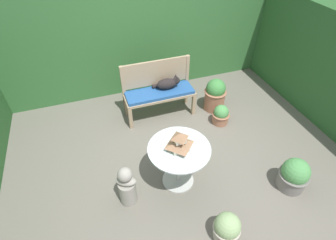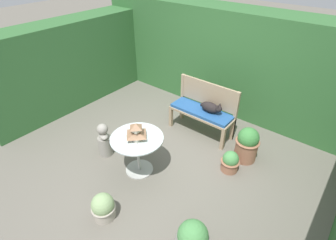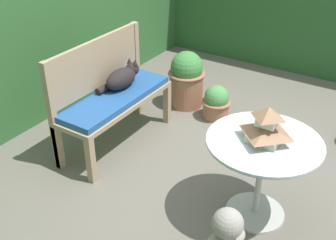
{
  "view_description": "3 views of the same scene",
  "coord_description": "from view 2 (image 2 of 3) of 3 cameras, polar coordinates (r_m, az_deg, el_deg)",
  "views": [
    {
      "loc": [
        -1.02,
        -2.51,
        3.05
      ],
      "look_at": [
        -0.07,
        0.22,
        0.53
      ],
      "focal_mm": 28.0,
      "sensor_mm": 36.0,
      "label": 1
    },
    {
      "loc": [
        2.11,
        -2.55,
        3.05
      ],
      "look_at": [
        -0.28,
        0.42,
        0.45
      ],
      "focal_mm": 28.0,
      "sensor_mm": 36.0,
      "label": 2
    },
    {
      "loc": [
        -2.51,
        -1.19,
        2.23
      ],
      "look_at": [
        0.1,
        0.48,
        0.39
      ],
      "focal_mm": 45.0,
      "sensor_mm": 36.0,
      "label": 3
    }
  ],
  "objects": [
    {
      "name": "potted_plant_bench_right",
      "position": [
        4.5,
        16.83,
        -5.09
      ],
      "size": [
        0.4,
        0.4,
        0.61
      ],
      "color": "#9E664C",
      "rests_on": "ground"
    },
    {
      "name": "bench_backrest",
      "position": [
        4.88,
        8.72,
        4.97
      ],
      "size": [
        1.2,
        0.06,
        0.98
      ],
      "color": "tan",
      "rests_on": "ground"
    },
    {
      "name": "foliage_hedge_back",
      "position": [
        5.66,
        14.55,
        12.23
      ],
      "size": [
        6.4,
        0.79,
        2.05
      ],
      "primitive_type": "cube",
      "color": "#336633",
      "rests_on": "ground"
    },
    {
      "name": "potted_plant_table_far",
      "position": [
        4.31,
        13.38,
        -8.83
      ],
      "size": [
        0.3,
        0.3,
        0.36
      ],
      "color": "#9E664C",
      "rests_on": "ground"
    },
    {
      "name": "foliage_hedge_left",
      "position": [
        6.04,
        -21.53,
        10.97
      ],
      "size": [
        0.7,
        3.5,
        1.78
      ],
      "primitive_type": "cube",
      "color": "#336633",
      "rests_on": "ground"
    },
    {
      "name": "patio_table",
      "position": [
        3.99,
        -6.68,
        -5.38
      ],
      "size": [
        0.8,
        0.8,
        0.66
      ],
      "color": "#B7B7B2",
      "rests_on": "ground"
    },
    {
      "name": "ground",
      "position": [
        4.5,
        -0.61,
        -8.4
      ],
      "size": [
        30.0,
        30.0,
        0.0
      ],
      "primitive_type": "plane",
      "color": "#666056"
    },
    {
      "name": "potted_plant_path_edge",
      "position": [
        3.31,
        5.36,
        -24.44
      ],
      "size": [
        0.4,
        0.4,
        0.49
      ],
      "color": "slate",
      "rests_on": "ground"
    },
    {
      "name": "cat",
      "position": [
        4.75,
        9.36,
        2.72
      ],
      "size": [
        0.47,
        0.21,
        0.23
      ],
      "rotation": [
        0.0,
        0.0,
        -0.02
      ],
      "color": "black",
      "rests_on": "garden_bench"
    },
    {
      "name": "potted_plant_bench_left",
      "position": [
        3.7,
        -13.92,
        -17.91
      ],
      "size": [
        0.32,
        0.32,
        0.39
      ],
      "color": "#ADA393",
      "rests_on": "ground"
    },
    {
      "name": "garden_bust",
      "position": [
        4.53,
        -13.69,
        -4.4
      ],
      "size": [
        0.29,
        0.25,
        0.62
      ],
      "rotation": [
        0.0,
        0.0,
        -0.47
      ],
      "color": "gray",
      "rests_on": "ground"
    },
    {
      "name": "garden_bench",
      "position": [
        4.87,
        7.28,
        1.42
      ],
      "size": [
        1.2,
        0.42,
        0.5
      ],
      "color": "tan",
      "rests_on": "ground"
    },
    {
      "name": "pagoda_birdhouse",
      "position": [
        3.84,
        -6.92,
        -2.54
      ],
      "size": [
        0.28,
        0.28,
        0.26
      ],
      "color": "beige",
      "rests_on": "patio_table"
    }
  ]
}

